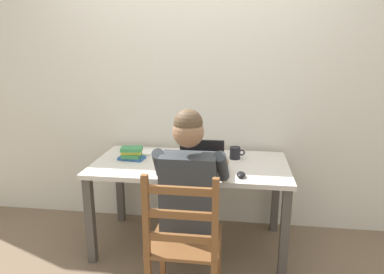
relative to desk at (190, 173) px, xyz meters
name	(u,v)px	position (x,y,z in m)	size (l,w,h in m)	color
ground_plane	(190,244)	(0.00, 0.00, -0.63)	(8.00, 8.00, 0.00)	brown
back_wall	(198,81)	(0.00, 0.46, 0.67)	(6.00, 0.04, 2.60)	silver
desk	(190,173)	(0.00, 0.00, 0.00)	(1.51, 0.76, 0.71)	beige
seated_person	(191,190)	(0.07, -0.46, 0.05)	(0.50, 0.60, 1.24)	#33383D
wooden_chair	(184,244)	(0.07, -0.74, -0.17)	(0.42, 0.42, 0.93)	brown
laptop	(201,164)	(0.10, -0.17, 0.14)	(0.33, 0.32, 0.22)	black
computer_mouse	(241,175)	(0.39, -0.26, 0.10)	(0.06, 0.10, 0.03)	black
coffee_mug_white	(194,153)	(0.02, 0.09, 0.14)	(0.12, 0.09, 0.10)	silver
coffee_mug_dark	(235,153)	(0.34, 0.15, 0.14)	(0.12, 0.08, 0.10)	black
book_stack_main	(132,153)	(-0.47, 0.02, 0.14)	(0.21, 0.15, 0.10)	#2D5B9E
paper_pile_near_laptop	(139,153)	(-0.46, 0.18, 0.10)	(0.22, 0.14, 0.02)	white
paper_pile_back_corner	(180,159)	(-0.09, 0.06, 0.09)	(0.22, 0.18, 0.01)	white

